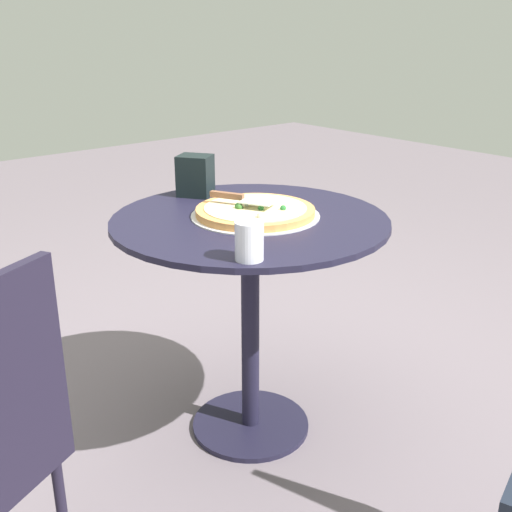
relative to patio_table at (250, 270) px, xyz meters
name	(u,v)px	position (x,y,z in m)	size (l,w,h in m)	color
ground_plane	(251,426)	(0.00, 0.00, -0.58)	(10.00, 10.00, 0.00)	slate
patio_table	(250,270)	(0.00, 0.00, 0.00)	(0.84, 0.84, 0.75)	#1C1A2E
pizza_on_tray	(256,212)	(0.02, 0.00, 0.19)	(0.39, 0.39, 0.05)	silver
pizza_server	(242,198)	(0.00, 0.04, 0.22)	(0.14, 0.21, 0.02)	silver
drinking_cup	(249,241)	(-0.23, -0.28, 0.22)	(0.07, 0.07, 0.10)	white
napkin_dispenser	(195,176)	(0.03, 0.32, 0.24)	(0.11, 0.09, 0.14)	black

